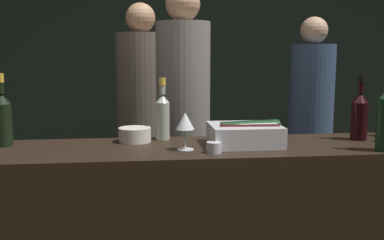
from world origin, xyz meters
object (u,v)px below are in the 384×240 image
at_px(champagne_bottle, 3,117).
at_px(person_grey_polo, 142,114).
at_px(person_in_hoodie, 183,119).
at_px(person_blond_tee, 311,115).
at_px(rose_wine_bottle, 163,114).
at_px(bowl_white, 135,134).
at_px(red_wine_bottle_black_foil, 359,114).
at_px(candle_votive, 214,147).
at_px(wine_glass, 185,122).
at_px(ice_bin_with_bottles, 246,133).

bearing_deg(champagne_bottle, person_grey_polo, 59.17).
distance_m(champagne_bottle, person_in_hoodie, 1.07).
height_order(person_blond_tee, person_grey_polo, person_grey_polo).
bearing_deg(rose_wine_bottle, person_in_hoodie, 73.50).
height_order(bowl_white, red_wine_bottle_black_foil, red_wine_bottle_black_foil).
relative_size(candle_votive, person_in_hoodie, 0.04).
xyz_separation_m(person_in_hoodie, person_blond_tee, (1.07, 0.61, -0.07)).
height_order(wine_glass, red_wine_bottle_black_foil, red_wine_bottle_black_foil).
height_order(rose_wine_bottle, person_grey_polo, person_grey_polo).
relative_size(person_in_hoodie, person_grey_polo, 1.02).
bearing_deg(bowl_white, rose_wine_bottle, 18.21).
height_order(wine_glass, candle_votive, wine_glass).
bearing_deg(person_in_hoodie, person_grey_polo, -102.90).
distance_m(wine_glass, person_grey_polo, 1.27).
bearing_deg(champagne_bottle, rose_wine_bottle, 5.71).
distance_m(ice_bin_with_bottles, red_wine_bottle_black_foil, 0.60).
height_order(ice_bin_with_bottles, person_blond_tee, person_blond_tee).
distance_m(ice_bin_with_bottles, rose_wine_bottle, 0.43).
relative_size(bowl_white, wine_glass, 0.93).
bearing_deg(wine_glass, rose_wine_bottle, 108.81).
distance_m(bowl_white, person_in_hoodie, 0.62).
xyz_separation_m(rose_wine_bottle, person_in_hoodie, (0.15, 0.51, -0.10)).
bearing_deg(wine_glass, red_wine_bottle_black_foil, 9.03).
height_order(champagne_bottle, person_grey_polo, person_grey_polo).
bearing_deg(ice_bin_with_bottles, red_wine_bottle_black_foil, 5.64).
xyz_separation_m(candle_votive, person_blond_tee, (1.02, 1.45, -0.07)).
relative_size(wine_glass, candle_votive, 2.57).
distance_m(candle_votive, person_in_hoodie, 0.84).
relative_size(rose_wine_bottle, person_grey_polo, 0.17).
relative_size(red_wine_bottle_black_foil, person_grey_polo, 0.18).
distance_m(person_in_hoodie, person_grey_polo, 0.55).
height_order(red_wine_bottle_black_foil, rose_wine_bottle, red_wine_bottle_black_foil).
height_order(person_in_hoodie, person_blond_tee, person_in_hoodie).
distance_m(red_wine_bottle_black_foil, rose_wine_bottle, 0.98).
distance_m(ice_bin_with_bottles, champagne_bottle, 1.13).
relative_size(ice_bin_with_bottles, wine_glass, 2.08).
bearing_deg(person_in_hoodie, candle_votive, 52.95).
height_order(wine_glass, person_blond_tee, person_blond_tee).
bearing_deg(candle_votive, red_wine_bottle_black_foil, 15.66).
distance_m(wine_glass, rose_wine_bottle, 0.27).
bearing_deg(person_in_hoodie, person_blond_tee, 168.73).
distance_m(ice_bin_with_bottles, person_blond_tee, 1.54).
height_order(ice_bin_with_bottles, person_in_hoodie, person_in_hoodie).
height_order(ice_bin_with_bottles, bowl_white, ice_bin_with_bottles).
bearing_deg(rose_wine_bottle, champagne_bottle, -174.29).
bearing_deg(wine_glass, candle_votive, -32.48).
height_order(candle_votive, person_grey_polo, person_grey_polo).
relative_size(red_wine_bottle_black_foil, person_in_hoodie, 0.17).
xyz_separation_m(ice_bin_with_bottles, candle_votive, (-0.18, -0.16, -0.03)).
distance_m(wine_glass, champagne_bottle, 0.85).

